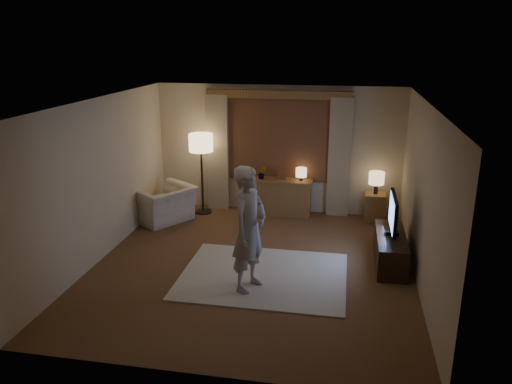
% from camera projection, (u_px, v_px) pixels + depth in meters
% --- Properties ---
extents(room, '(5.04, 5.54, 2.64)m').
position_uv_depth(room, '(258.00, 177.00, 8.05)').
color(room, brown).
rests_on(room, ground).
extents(rug, '(2.50, 2.00, 0.02)m').
position_uv_depth(rug, '(264.00, 275.00, 7.63)').
color(rug, beige).
rests_on(rug, floor).
extents(sideboard, '(1.20, 0.40, 0.70)m').
position_uv_depth(sideboard, '(281.00, 198.00, 10.20)').
color(sideboard, brown).
rests_on(sideboard, floor).
extents(picture_frame, '(0.16, 0.02, 0.20)m').
position_uv_depth(picture_frame, '(281.00, 177.00, 10.07)').
color(picture_frame, brown).
rests_on(picture_frame, sideboard).
extents(plant, '(0.17, 0.13, 0.30)m').
position_uv_depth(plant, '(262.00, 173.00, 10.12)').
color(plant, '#999999').
rests_on(plant, sideboard).
extents(table_lamp_sideboard, '(0.22, 0.22, 0.30)m').
position_uv_depth(table_lamp_sideboard, '(301.00, 173.00, 9.97)').
color(table_lamp_sideboard, black).
rests_on(table_lamp_sideboard, sideboard).
extents(floor_lamp, '(0.48, 0.48, 1.65)m').
position_uv_depth(floor_lamp, '(201.00, 147.00, 9.99)').
color(floor_lamp, black).
rests_on(floor_lamp, floor).
extents(armchair, '(1.38, 1.42, 0.70)m').
position_uv_depth(armchair, '(164.00, 204.00, 9.82)').
color(armchair, beige).
rests_on(armchair, floor).
extents(side_table, '(0.40, 0.40, 0.56)m').
position_uv_depth(side_table, '(374.00, 207.00, 9.85)').
color(side_table, brown).
rests_on(side_table, floor).
extents(table_lamp_side, '(0.30, 0.30, 0.44)m').
position_uv_depth(table_lamp_side, '(377.00, 179.00, 9.68)').
color(table_lamp_side, black).
rests_on(table_lamp_side, side_table).
extents(tv_stand, '(0.45, 1.40, 0.50)m').
position_uv_depth(tv_stand, '(390.00, 249.00, 7.98)').
color(tv_stand, black).
rests_on(tv_stand, floor).
extents(tv, '(0.22, 0.90, 0.65)m').
position_uv_depth(tv, '(393.00, 214.00, 7.79)').
color(tv, black).
rests_on(tv, tv_stand).
extents(person, '(0.64, 0.77, 1.82)m').
position_uv_depth(person, '(249.00, 229.00, 6.99)').
color(person, '#A29C96').
rests_on(person, rug).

